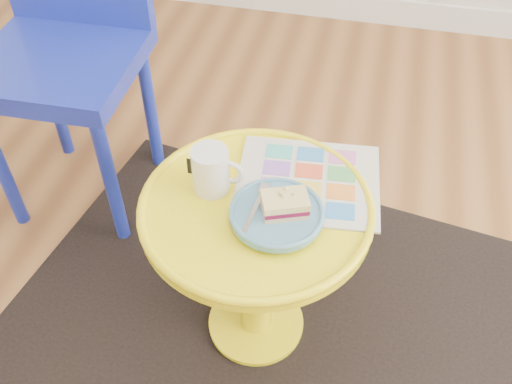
% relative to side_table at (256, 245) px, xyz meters
% --- Properties ---
extents(room_walls, '(4.00, 4.00, 4.00)m').
position_rel_side_table_xyz_m(room_walls, '(-0.90, 0.69, -0.28)').
color(room_walls, silver).
rests_on(room_walls, ground).
extents(rug, '(1.45, 1.29, 0.01)m').
position_rel_side_table_xyz_m(rug, '(0.00, -0.00, -0.33)').
color(rug, black).
rests_on(rug, ground).
extents(side_table, '(0.49, 0.49, 0.47)m').
position_rel_side_table_xyz_m(side_table, '(0.00, 0.00, 0.00)').
color(side_table, yellow).
rests_on(side_table, ground).
extents(chair, '(0.43, 0.43, 0.95)m').
position_rel_side_table_xyz_m(chair, '(-0.64, 0.45, 0.21)').
color(chair, '#1A29A9').
rests_on(chair, ground).
extents(newspaper, '(0.33, 0.29, 0.01)m').
position_rel_side_table_xyz_m(newspaper, '(0.09, 0.09, 0.13)').
color(newspaper, silver).
rests_on(newspaper, side_table).
extents(mug, '(0.11, 0.08, 0.10)m').
position_rel_side_table_xyz_m(mug, '(-0.10, 0.03, 0.19)').
color(mug, white).
rests_on(mug, side_table).
extents(plate, '(0.19, 0.19, 0.02)m').
position_rel_side_table_xyz_m(plate, '(0.05, -0.03, 0.15)').
color(plate, '#528BAF').
rests_on(plate, newspaper).
extents(cake_slice, '(0.11, 0.09, 0.04)m').
position_rel_side_table_xyz_m(cake_slice, '(0.07, -0.03, 0.18)').
color(cake_slice, '#D3BC8C').
rests_on(cake_slice, plate).
extents(fork, '(0.03, 0.14, 0.00)m').
position_rel_side_table_xyz_m(fork, '(0.01, -0.03, 0.16)').
color(fork, silver).
rests_on(fork, plate).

